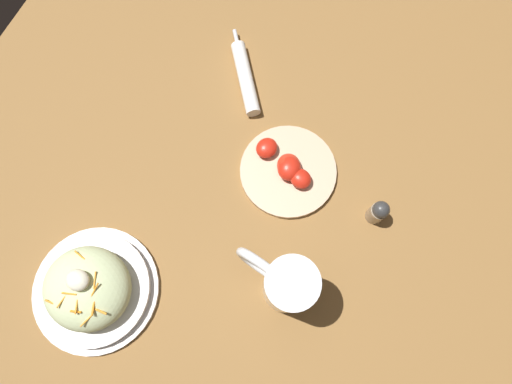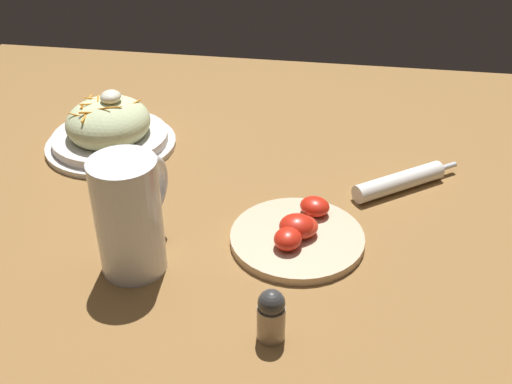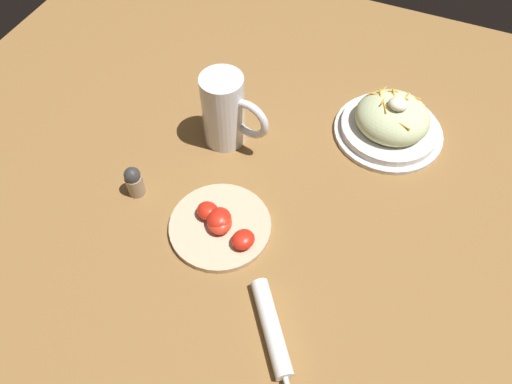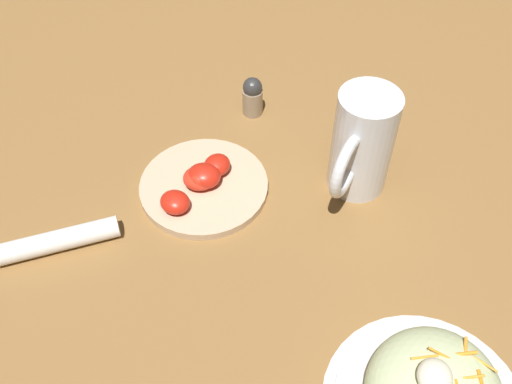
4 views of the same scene
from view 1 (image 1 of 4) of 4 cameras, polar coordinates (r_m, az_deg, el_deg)
name	(u,v)px [view 1 (image 1 of 4)]	position (r m, az deg, el deg)	size (l,w,h in m)	color
ground_plane	(281,222)	(0.84, 3.27, -3.91)	(1.43, 1.43, 0.00)	olive
salad_plate	(90,289)	(0.84, -20.73, -11.66)	(0.23, 0.23, 0.11)	silver
beer_mug	(286,285)	(0.75, 3.98, -11.98)	(0.15, 0.09, 0.16)	white
napkin_roll	(245,77)	(0.93, -1.39, 14.66)	(0.13, 0.17, 0.03)	white
tomato_plate	(288,169)	(0.85, 4.14, 2.98)	(0.19, 0.19, 0.04)	#D1B28E
salt_shaker	(378,212)	(0.83, 15.61, -2.51)	(0.03, 0.03, 0.07)	gray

